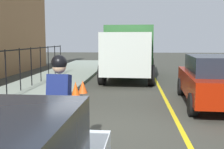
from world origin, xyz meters
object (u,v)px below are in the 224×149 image
cyclist_lead (60,110)px  traffic_cone_near (83,87)px  box_truck_background (130,49)px  traffic_cone_far (76,90)px  patrol_sedan (214,80)px

cyclist_lead → traffic_cone_near: 6.35m
box_truck_background → traffic_cone_near: bearing=-18.4°
cyclist_lead → box_truck_background: (10.80, -1.01, 0.64)m
traffic_cone_far → box_truck_background: bearing=-18.2°
patrol_sedan → traffic_cone_far: (0.67, 4.57, -0.52)m
traffic_cone_near → patrol_sedan: bearing=-110.8°
traffic_cone_far → cyclist_lead: bearing=-171.0°
box_truck_background → cyclist_lead: bearing=-2.3°
traffic_cone_near → traffic_cone_far: (-1.05, 0.06, 0.06)m
patrol_sedan → box_truck_background: bearing=26.8°
patrol_sedan → traffic_cone_far: bearing=84.9°
patrol_sedan → cyclist_lead: bearing=143.7°
cyclist_lead → traffic_cone_near: (6.26, 0.77, -0.66)m
cyclist_lead → box_truck_background: 10.87m
traffic_cone_near → traffic_cone_far: bearing=176.7°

